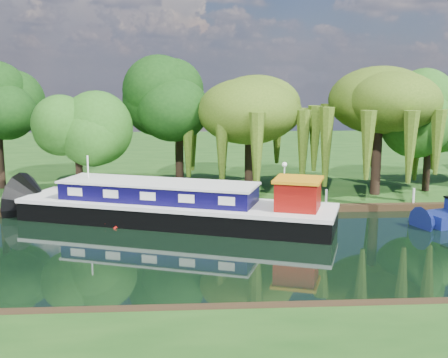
{
  "coord_description": "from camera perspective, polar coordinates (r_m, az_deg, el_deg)",
  "views": [
    {
      "loc": [
        -6.13,
        -27.85,
        8.84
      ],
      "look_at": [
        -4.06,
        5.28,
        2.8
      ],
      "focal_mm": 45.0,
      "sensor_mm": 36.0,
      "label": 1
    }
  ],
  "objects": [
    {
      "name": "tree_far_right",
      "position": [
        44.06,
        20.19,
        5.69
      ],
      "size": [
        4.72,
        4.72,
        7.73
      ],
      "color": "black",
      "rests_on": "far_bank"
    },
    {
      "name": "lamppost",
      "position": [
        39.45,
        6.16,
        0.88
      ],
      "size": [
        0.36,
        0.36,
        2.56
      ],
      "color": "silver",
      "rests_on": "far_bank"
    },
    {
      "name": "willow_left",
      "position": [
        41.77,
        2.63,
        6.8
      ],
      "size": [
        6.71,
        6.71,
        8.04
      ],
      "color": "black",
      "rests_on": "far_bank"
    },
    {
      "name": "willow_right",
      "position": [
        41.53,
        15.44,
        6.72
      ],
      "size": [
        6.82,
        6.82,
        8.3
      ],
      "color": "black",
      "rests_on": "far_bank"
    },
    {
      "name": "red_dinghy",
      "position": [
        34.88,
        -9.92,
        -4.53
      ],
      "size": [
        3.12,
        2.62,
        0.55
      ],
      "primitive_type": "imported",
      "rotation": [
        0.0,
        0.0,
        1.87
      ],
      "color": "maroon",
      "rests_on": "ground"
    },
    {
      "name": "far_bank",
      "position": [
        62.75,
        2.07,
        2.41
      ],
      "size": [
        120.0,
        52.0,
        0.45
      ],
      "primitive_type": "cube",
      "color": "#173F11",
      "rests_on": "ground"
    },
    {
      "name": "tree_far_left",
      "position": [
        39.9,
        -14.68,
        5.01
      ],
      "size": [
        4.47,
        4.47,
        7.2
      ],
      "color": "black",
      "rests_on": "far_bank"
    },
    {
      "name": "mooring_posts",
      "position": [
        37.52,
        5.14,
        -1.87
      ],
      "size": [
        19.16,
        0.16,
        1.0
      ],
      "color": "silver",
      "rests_on": "far_bank"
    },
    {
      "name": "dutch_barge",
      "position": [
        34.48,
        -4.77,
        -2.83
      ],
      "size": [
        19.9,
        10.62,
        4.12
      ],
      "rotation": [
        0.0,
        0.0,
        -0.34
      ],
      "color": "black",
      "rests_on": "ground"
    },
    {
      "name": "tree_far_mid",
      "position": [
        43.04,
        -4.63,
        7.49
      ],
      "size": [
        5.59,
        5.59,
        9.14
      ],
      "color": "black",
      "rests_on": "far_bank"
    },
    {
      "name": "ground",
      "position": [
        29.86,
        8.51,
        -7.03
      ],
      "size": [
        120.0,
        120.0,
        0.0
      ],
      "primitive_type": "plane",
      "color": "black"
    }
  ]
}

